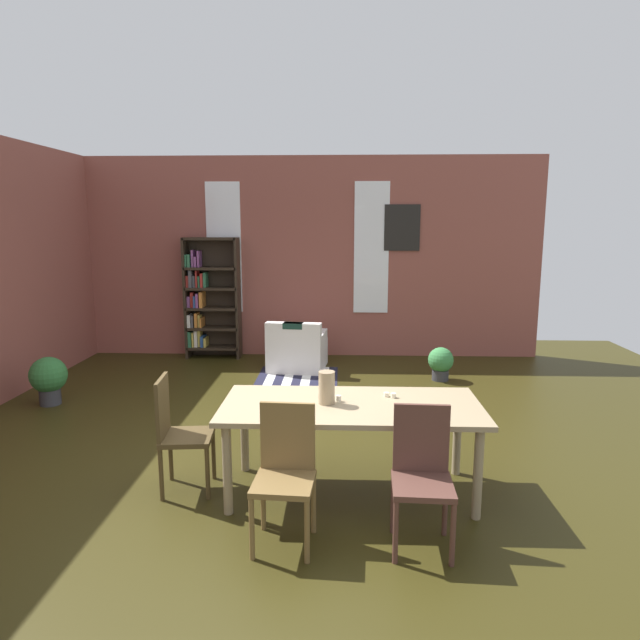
{
  "coord_description": "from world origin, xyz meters",
  "views": [
    {
      "loc": [
        0.71,
        -4.56,
        2.17
      ],
      "look_at": [
        0.46,
        1.89,
        1.02
      ],
      "focal_mm": 31.17,
      "sensor_mm": 36.0,
      "label": 1
    }
  ],
  "objects_px": {
    "vase_on_table": "(327,388)",
    "armchair_white": "(297,351)",
    "dining_chair_near_left": "(285,470)",
    "dining_chair_near_right": "(422,472)",
    "potted_plant_corner": "(49,378)",
    "dining_table": "(351,413)",
    "potted_plant_by_shelf": "(441,362)",
    "dining_chair_head_left": "(178,430)",
    "bookshelf_tall": "(208,299)"
  },
  "relations": [
    {
      "from": "vase_on_table",
      "to": "dining_chair_near_right",
      "type": "distance_m",
      "value": 1.03
    },
    {
      "from": "dining_chair_near_left",
      "to": "potted_plant_corner",
      "type": "relative_size",
      "value": 1.63
    },
    {
      "from": "vase_on_table",
      "to": "dining_chair_near_left",
      "type": "distance_m",
      "value": 0.83
    },
    {
      "from": "dining_chair_near_right",
      "to": "potted_plant_corner",
      "type": "xyz_separation_m",
      "value": [
        -4.04,
        2.76,
        -0.18
      ]
    },
    {
      "from": "potted_plant_corner",
      "to": "dining_table",
      "type": "bearing_deg",
      "value": -29.97
    },
    {
      "from": "dining_table",
      "to": "bookshelf_tall",
      "type": "xyz_separation_m",
      "value": [
        -2.21,
        4.5,
        0.28
      ]
    },
    {
      "from": "dining_chair_head_left",
      "to": "potted_plant_corner",
      "type": "bearing_deg",
      "value": 136.47
    },
    {
      "from": "dining_chair_near_left",
      "to": "armchair_white",
      "type": "xyz_separation_m",
      "value": [
        -0.28,
        4.5,
        -0.23
      ]
    },
    {
      "from": "potted_plant_corner",
      "to": "potted_plant_by_shelf",
      "type": "bearing_deg",
      "value": 14.14
    },
    {
      "from": "dining_chair_near_left",
      "to": "vase_on_table",
      "type": "bearing_deg",
      "value": 69.48
    },
    {
      "from": "dining_table",
      "to": "armchair_white",
      "type": "relative_size",
      "value": 2.32
    },
    {
      "from": "vase_on_table",
      "to": "armchair_white",
      "type": "bearing_deg",
      "value": 98.1
    },
    {
      "from": "vase_on_table",
      "to": "bookshelf_tall",
      "type": "bearing_deg",
      "value": 114.16
    },
    {
      "from": "potted_plant_by_shelf",
      "to": "potted_plant_corner",
      "type": "relative_size",
      "value": 0.79
    },
    {
      "from": "dining_table",
      "to": "vase_on_table",
      "type": "relative_size",
      "value": 7.86
    },
    {
      "from": "dining_table",
      "to": "bookshelf_tall",
      "type": "relative_size",
      "value": 1.06
    },
    {
      "from": "dining_chair_near_right",
      "to": "potted_plant_by_shelf",
      "type": "distance_m",
      "value": 4.08
    },
    {
      "from": "dining_chair_near_left",
      "to": "bookshelf_tall",
      "type": "relative_size",
      "value": 0.49
    },
    {
      "from": "armchair_white",
      "to": "potted_plant_by_shelf",
      "type": "xyz_separation_m",
      "value": [
        2.03,
        -0.51,
        -0.02
      ]
    },
    {
      "from": "dining_chair_near_left",
      "to": "dining_table",
      "type": "bearing_deg",
      "value": 56.84
    },
    {
      "from": "dining_chair_head_left",
      "to": "bookshelf_tall",
      "type": "height_order",
      "value": "bookshelf_tall"
    },
    {
      "from": "dining_table",
      "to": "potted_plant_by_shelf",
      "type": "relative_size",
      "value": 4.43
    },
    {
      "from": "dining_chair_near_left",
      "to": "potted_plant_by_shelf",
      "type": "height_order",
      "value": "dining_chair_near_left"
    },
    {
      "from": "dining_chair_head_left",
      "to": "potted_plant_corner",
      "type": "distance_m",
      "value": 3.01
    },
    {
      "from": "potted_plant_corner",
      "to": "dining_chair_near_right",
      "type": "bearing_deg",
      "value": -34.34
    },
    {
      "from": "dining_chair_head_left",
      "to": "armchair_white",
      "type": "xyz_separation_m",
      "value": [
        0.66,
        3.81,
        -0.23
      ]
    },
    {
      "from": "vase_on_table",
      "to": "potted_plant_by_shelf",
      "type": "height_order",
      "value": "vase_on_table"
    },
    {
      "from": "vase_on_table",
      "to": "dining_chair_near_right",
      "type": "relative_size",
      "value": 0.27
    },
    {
      "from": "dining_chair_near_left",
      "to": "bookshelf_tall",
      "type": "bearing_deg",
      "value": 108.68
    },
    {
      "from": "bookshelf_tall",
      "to": "dining_chair_head_left",
      "type": "bearing_deg",
      "value": -79.73
    },
    {
      "from": "vase_on_table",
      "to": "dining_chair_near_right",
      "type": "bearing_deg",
      "value": -46.64
    },
    {
      "from": "potted_plant_by_shelf",
      "to": "potted_plant_corner",
      "type": "height_order",
      "value": "potted_plant_corner"
    },
    {
      "from": "vase_on_table",
      "to": "armchair_white",
      "type": "distance_m",
      "value": 3.88
    },
    {
      "from": "vase_on_table",
      "to": "armchair_white",
      "type": "height_order",
      "value": "vase_on_table"
    },
    {
      "from": "vase_on_table",
      "to": "armchair_white",
      "type": "relative_size",
      "value": 0.3
    },
    {
      "from": "vase_on_table",
      "to": "dining_chair_head_left",
      "type": "height_order",
      "value": "vase_on_table"
    },
    {
      "from": "dining_chair_near_right",
      "to": "vase_on_table",
      "type": "bearing_deg",
      "value": 133.36
    },
    {
      "from": "armchair_white",
      "to": "potted_plant_corner",
      "type": "xyz_separation_m",
      "value": [
        -2.84,
        -1.74,
        0.05
      ]
    },
    {
      "from": "bookshelf_tall",
      "to": "potted_plant_corner",
      "type": "height_order",
      "value": "bookshelf_tall"
    },
    {
      "from": "dining_chair_near_left",
      "to": "armchair_white",
      "type": "relative_size",
      "value": 1.08
    },
    {
      "from": "dining_chair_head_left",
      "to": "dining_chair_near_right",
      "type": "bearing_deg",
      "value": -20.35
    },
    {
      "from": "dining_chair_head_left",
      "to": "armchair_white",
      "type": "bearing_deg",
      "value": 80.14
    },
    {
      "from": "vase_on_table",
      "to": "dining_chair_head_left",
      "type": "xyz_separation_m",
      "value": [
        -1.2,
        -0.01,
        -0.37
      ]
    },
    {
      "from": "dining_chair_near_right",
      "to": "armchair_white",
      "type": "xyz_separation_m",
      "value": [
        -1.2,
        4.5,
        -0.23
      ]
    },
    {
      "from": "vase_on_table",
      "to": "bookshelf_tall",
      "type": "height_order",
      "value": "bookshelf_tall"
    },
    {
      "from": "dining_table",
      "to": "dining_chair_near_left",
      "type": "relative_size",
      "value": 2.16
    },
    {
      "from": "dining_chair_near_right",
      "to": "dining_table",
      "type": "bearing_deg",
      "value": 123.64
    },
    {
      "from": "dining_chair_head_left",
      "to": "bookshelf_tall",
      "type": "distance_m",
      "value": 4.6
    },
    {
      "from": "vase_on_table",
      "to": "dining_chair_head_left",
      "type": "distance_m",
      "value": 1.26
    },
    {
      "from": "dining_table",
      "to": "vase_on_table",
      "type": "xyz_separation_m",
      "value": [
        -0.19,
        0.0,
        0.21
      ]
    }
  ]
}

